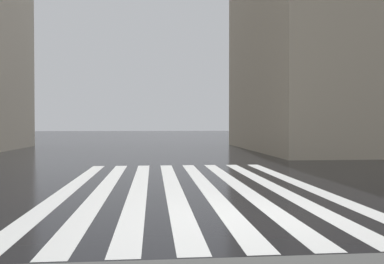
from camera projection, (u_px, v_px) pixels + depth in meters
ground_plane at (268, 216)px, 8.43m from camera, size 220.00×220.00×0.00m
zebra_crossing at (189, 187)px, 12.30m from camera, size 13.00×7.50×0.01m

